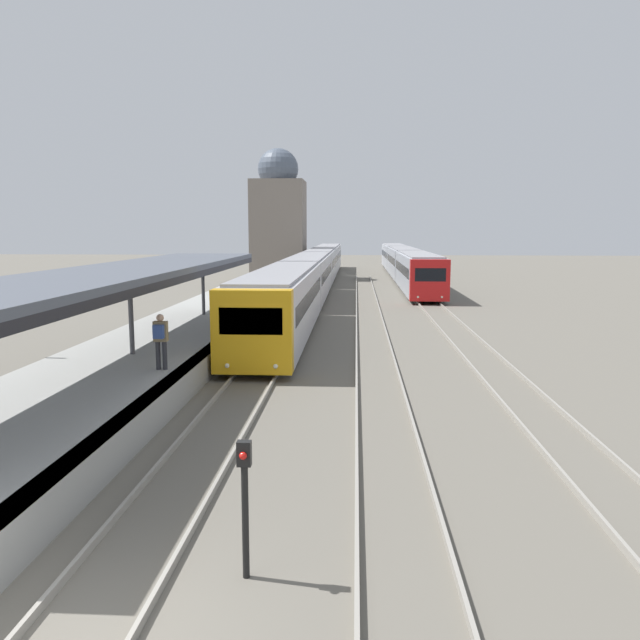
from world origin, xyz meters
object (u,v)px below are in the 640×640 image
Objects in this scene: train_near at (316,269)px; person_on_platform at (160,337)px; signal_post_near at (245,495)px; train_far at (404,262)px.

person_on_platform is at bearing -93.85° from train_near.
train_near is 31.97× the size of signal_post_near.
person_on_platform is 0.81× the size of signal_post_near.
signal_post_near is (4.19, -9.47, -0.61)m from person_on_platform.
train_near is at bearing -123.50° from train_far.
train_far is (8.34, 12.59, -0.00)m from train_near.
train_far is 57.24m from signal_post_near.
signal_post_near is (-6.49, -56.87, -0.50)m from train_far.
train_far reaches higher than person_on_platform.
person_on_platform reaches higher than signal_post_near.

